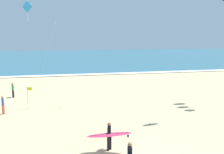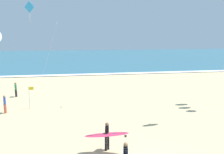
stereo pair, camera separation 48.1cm
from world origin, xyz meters
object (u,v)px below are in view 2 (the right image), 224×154
(surfer_trailing, at_px, (107,134))
(lifeguard_flag, at_px, (30,95))
(kite_diamond_cobalt_near, at_px, (31,12))
(bystander_green_top, at_px, (16,89))
(bystander_blue_top, at_px, (5,104))

(surfer_trailing, relative_size, lifeguard_flag, 1.24)
(surfer_trailing, xyz_separation_m, kite_diamond_cobalt_near, (-5.44, 9.92, 7.60))
(bystander_green_top, relative_size, lifeguard_flag, 0.76)
(surfer_trailing, relative_size, bystander_blue_top, 1.64)
(bystander_blue_top, distance_m, lifeguard_flag, 2.18)
(bystander_green_top, bearing_deg, bystander_blue_top, -86.13)
(surfer_trailing, bearing_deg, kite_diamond_cobalt_near, 118.76)
(surfer_trailing, xyz_separation_m, bystander_green_top, (-8.10, 13.46, -0.24))
(kite_diamond_cobalt_near, distance_m, bystander_green_top, 9.00)
(kite_diamond_cobalt_near, bearing_deg, bystander_green_top, 126.91)
(kite_diamond_cobalt_near, relative_size, bystander_green_top, 6.05)
(bystander_green_top, height_order, bystander_blue_top, same)
(surfer_trailing, distance_m, bystander_green_top, 15.71)
(surfer_trailing, relative_size, bystander_green_top, 1.64)
(surfer_trailing, height_order, bystander_blue_top, surfer_trailing)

